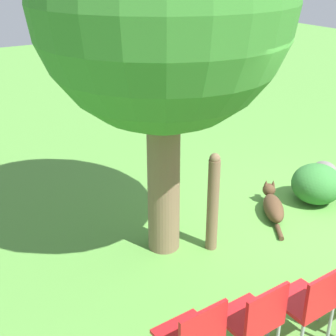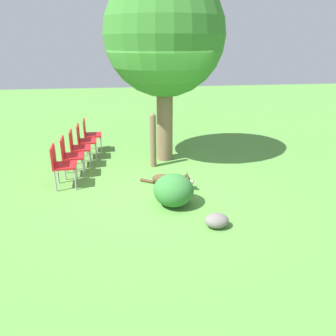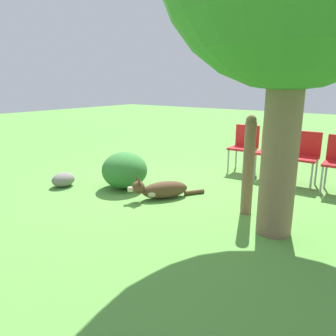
{
  "view_description": "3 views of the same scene",
  "coord_description": "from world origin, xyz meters",
  "px_view_note": "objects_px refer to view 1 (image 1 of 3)",
  "views": [
    {
      "loc": [
        -3.64,
        3.94,
        3.19
      ],
      "look_at": [
        0.48,
        1.39,
        0.98
      ],
      "focal_mm": 50.0,
      "sensor_mm": 36.0,
      "label": 1
    },
    {
      "loc": [
        -0.59,
        -5.94,
        2.66
      ],
      "look_at": [
        0.25,
        -0.15,
        0.39
      ],
      "focal_mm": 35.0,
      "sensor_mm": 36.0,
      "label": 2
    },
    {
      "loc": [
        3.73,
        2.53,
        1.58
      ],
      "look_at": [
        0.33,
        -0.01,
        0.47
      ],
      "focal_mm": 35.0,
      "sensor_mm": 36.0,
      "label": 3
    }
  ],
  "objects_px": {
    "oak_tree": "(163,4)",
    "red_chair_2": "(310,301)",
    "fence_post": "(213,202)",
    "dog": "(273,205)",
    "red_chair_4": "(193,336)",
    "red_chair_3": "(255,318)"
  },
  "relations": [
    {
      "from": "oak_tree",
      "to": "red_chair_4",
      "type": "xyz_separation_m",
      "value": [
        -1.81,
        0.83,
        -2.27
      ]
    },
    {
      "from": "oak_tree",
      "to": "fence_post",
      "type": "height_order",
      "value": "oak_tree"
    },
    {
      "from": "red_chair_3",
      "to": "red_chair_4",
      "type": "bearing_deg",
      "value": 77.38
    },
    {
      "from": "dog",
      "to": "red_chair_3",
      "type": "xyz_separation_m",
      "value": [
        -1.79,
        1.94,
        0.37
      ]
    },
    {
      "from": "red_chair_2",
      "to": "red_chair_4",
      "type": "height_order",
      "value": "same"
    },
    {
      "from": "dog",
      "to": "red_chair_3",
      "type": "bearing_deg",
      "value": 166.03
    },
    {
      "from": "red_chair_2",
      "to": "red_chair_3",
      "type": "xyz_separation_m",
      "value": [
        0.1,
        0.54,
        0.0
      ]
    },
    {
      "from": "fence_post",
      "to": "red_chair_2",
      "type": "distance_m",
      "value": 1.7
    },
    {
      "from": "dog",
      "to": "red_chair_4",
      "type": "xyz_separation_m",
      "value": [
        -1.7,
        2.48,
        0.37
      ]
    },
    {
      "from": "oak_tree",
      "to": "red_chair_3",
      "type": "bearing_deg",
      "value": 171.36
    },
    {
      "from": "dog",
      "to": "oak_tree",
      "type": "bearing_deg",
      "value": 119.3
    },
    {
      "from": "dog",
      "to": "red_chair_4",
      "type": "height_order",
      "value": "red_chair_4"
    },
    {
      "from": "red_chair_4",
      "to": "red_chair_2",
      "type": "bearing_deg",
      "value": -102.62
    },
    {
      "from": "fence_post",
      "to": "red_chair_2",
      "type": "height_order",
      "value": "fence_post"
    },
    {
      "from": "oak_tree",
      "to": "red_chair_2",
      "type": "distance_m",
      "value": 3.04
    },
    {
      "from": "oak_tree",
      "to": "red_chair_3",
      "type": "relative_size",
      "value": 4.88
    },
    {
      "from": "red_chair_3",
      "to": "oak_tree",
      "type": "bearing_deg",
      "value": -11.32
    },
    {
      "from": "dog",
      "to": "red_chair_3",
      "type": "relative_size",
      "value": 1.18
    },
    {
      "from": "red_chair_4",
      "to": "dog",
      "type": "bearing_deg",
      "value": -58.25
    },
    {
      "from": "red_chair_2",
      "to": "red_chair_3",
      "type": "relative_size",
      "value": 1.0
    },
    {
      "from": "dog",
      "to": "red_chair_2",
      "type": "relative_size",
      "value": 1.18
    },
    {
      "from": "oak_tree",
      "to": "dog",
      "type": "xyz_separation_m",
      "value": [
        -0.11,
        -1.65,
        -2.64
      ]
    }
  ]
}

